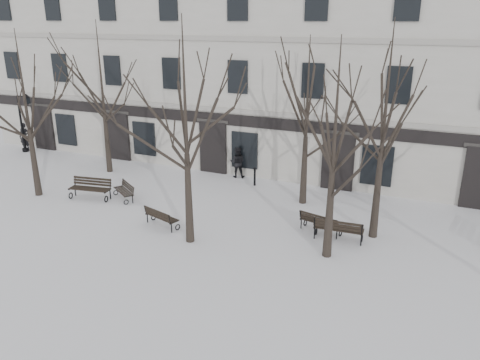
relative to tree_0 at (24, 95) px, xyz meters
The scene contains 18 objects.
ground 11.06m from the tree_0, ahead, with size 100.00×100.00×0.00m, color silver.
building 15.31m from the tree_0, 50.01° to the left, with size 40.40×10.20×11.40m.
tree_0 is the anchor object (origin of this frame).
tree_1 9.51m from the tree_0, ahead, with size 5.90×5.90×8.43m.
tree_2 14.59m from the tree_0, ahead, with size 5.46×5.46×7.80m.
tree_4 4.54m from the tree_0, 79.66° to the left, with size 5.77×5.77×8.24m.
tree_5 12.98m from the tree_0, 18.91° to the left, with size 5.34×5.34×7.64m.
tree_6 16.00m from the tree_0, ahead, with size 5.82×5.82×8.32m.
bench_0 5.19m from the tree_0, 13.41° to the left, with size 2.09×1.05×1.01m.
bench_1 8.86m from the tree_0, ahead, with size 1.72×1.04×0.82m.
bench_2 14.60m from the tree_0, ahead, with size 1.80×1.02×0.86m.
bench_3 6.32m from the tree_0, 16.39° to the left, with size 1.61×1.34×0.80m.
bench_4 15.35m from the tree_0, ahead, with size 1.94×0.80×0.96m.
lamp_post 9.19m from the tree_0, 139.78° to the left, with size 1.20×0.44×3.82m.
bollard_a 11.68m from the tree_0, 30.83° to the left, with size 0.13×0.13×0.99m.
bollard_b 17.16m from the tree_0, 21.59° to the left, with size 0.14×0.14×1.09m.
pedestrian_a 10.52m from the tree_0, 140.47° to the left, with size 0.67×0.44×1.83m, color black.
pedestrian_b 11.33m from the tree_0, 39.14° to the left, with size 0.83×0.64×1.70m, color black.
Camera 1 is at (7.96, -14.63, 8.25)m, focal length 35.00 mm.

